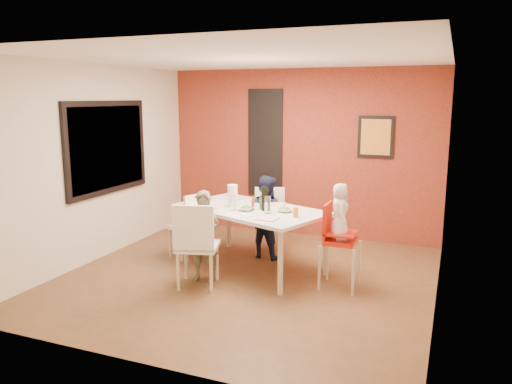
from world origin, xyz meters
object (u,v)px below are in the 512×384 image
at_px(chair_near, 196,241).
at_px(child_far, 266,216).
at_px(wine_bottle, 265,199).
at_px(chair_far, 270,217).
at_px(chair_left, 191,222).
at_px(child_near, 204,237).
at_px(toddler, 340,211).
at_px(dining_table, 251,213).
at_px(high_chair, 337,238).
at_px(paper_towel_roll, 233,196).

height_order(chair_near, child_far, child_far).
bearing_deg(wine_bottle, chair_far, 105.75).
relative_size(chair_far, chair_left, 1.01).
xyz_separation_m(child_near, toddler, (1.58, 0.41, 0.36)).
relative_size(chair_near, child_far, 0.88).
relative_size(dining_table, child_near, 1.94).
distance_m(chair_near, chair_far, 1.70).
bearing_deg(high_chair, chair_far, 50.47).
xyz_separation_m(chair_near, paper_towel_roll, (0.06, 0.91, 0.38)).
bearing_deg(wine_bottle, high_chair, -11.29).
bearing_deg(chair_far, wine_bottle, -94.45).
distance_m(chair_left, wine_bottle, 1.24).
relative_size(chair_far, child_far, 0.80).
relative_size(high_chair, wine_bottle, 3.36).
relative_size(chair_near, paper_towel_roll, 3.52).
distance_m(chair_near, chair_left, 1.16).
bearing_deg(child_far, chair_far, -71.26).
bearing_deg(child_far, high_chair, 158.81).
xyz_separation_m(chair_left, wine_bottle, (1.15, -0.13, 0.44)).
xyz_separation_m(chair_near, child_far, (0.34, 1.44, 0.01)).
relative_size(dining_table, chair_near, 2.13).
height_order(chair_far, chair_left, chair_far).
bearing_deg(wine_bottle, dining_table, 163.63).
xyz_separation_m(chair_near, wine_bottle, (0.54, 0.86, 0.39)).
height_order(chair_left, toddler, toddler).
bearing_deg(child_near, wine_bottle, 45.06).
xyz_separation_m(chair_left, child_far, (0.95, 0.45, 0.07)).
relative_size(child_far, toddler, 1.77).
bearing_deg(toddler, child_far, 36.75).
distance_m(chair_near, child_near, 0.25).
bearing_deg(chair_far, chair_left, -163.42).
xyz_separation_m(chair_near, chair_left, (-0.61, 0.99, -0.06)).
height_order(chair_left, child_near, child_near).
height_order(chair_near, chair_left, chair_near).
xyz_separation_m(chair_far, toddler, (1.25, -1.01, 0.41)).
height_order(chair_far, high_chair, high_chair).
bearing_deg(dining_table, child_far, 88.24).
bearing_deg(high_chair, wine_bottle, 78.85).
height_order(child_near, child_far, child_far).
bearing_deg(paper_towel_roll, chair_far, 72.21).
relative_size(dining_table, chair_far, 2.34).
bearing_deg(paper_towel_roll, child_far, 62.36).
distance_m(high_chair, paper_towel_roll, 1.53).
distance_m(dining_table, chair_far, 0.78).
bearing_deg(high_chair, chair_left, 81.47).
bearing_deg(chair_left, chair_near, 50.06).
xyz_separation_m(dining_table, chair_left, (-0.93, 0.06, -0.22)).
relative_size(high_chair, toddler, 1.53).
relative_size(high_chair, child_near, 0.89).
height_order(high_chair, child_near, child_near).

